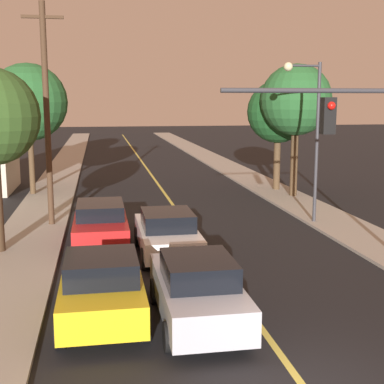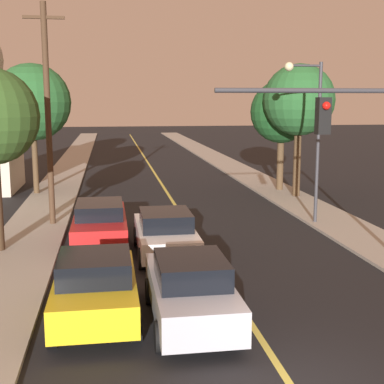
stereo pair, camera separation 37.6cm
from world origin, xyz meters
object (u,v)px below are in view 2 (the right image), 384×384
Objects in this scene: car_outer_lane_second at (100,221)px; tree_right_near at (282,112)px; car_near_lane_second at (165,233)px; tree_left_near at (32,102)px; utility_pole_left at (48,112)px; streetlamp_right at (310,120)px; tree_right_far at (299,100)px; car_outer_lane_front at (95,286)px; car_near_lane_front at (190,289)px.

tree_right_near reaches higher than car_outer_lane_second.
tree_right_near is at bearing 56.52° from car_near_lane_second.
tree_left_near is at bearing 114.56° from car_near_lane_second.
streetlamp_right is at bearing -7.40° from utility_pole_left.
tree_right_far is at bearing 21.05° from utility_pole_left.
car_near_lane_second is at bearing 66.71° from car_outer_lane_front.
tree_right_far is at bearing 50.33° from car_near_lane_second.
tree_right_far is at bearing 62.22° from car_near_lane_front.
utility_pole_left is at bearing 124.60° from car_outer_lane_second.
utility_pole_left is at bearing -158.95° from tree_right_far.
streetlamp_right is 0.95× the size of tree_right_far.
car_near_lane_front is 2.23m from car_outer_lane_front.
tree_left_near is (-1.62, 7.68, 0.35)m from utility_pole_left.
utility_pole_left is (-4.17, 4.98, 3.89)m from car_near_lane_second.
car_outer_lane_front is at bearing -120.63° from tree_right_near.
car_near_lane_second is at bearing -129.67° from tree_right_far.
car_near_lane_second is (-0.00, 5.55, -0.03)m from car_near_lane_front.
car_outer_lane_second is at bearing -71.15° from tree_left_near.
tree_right_near is at bearing 44.15° from car_outer_lane_second.
car_near_lane_front is at bearing -117.78° from tree_right_far.
tree_right_far reaches higher than car_outer_lane_front.
car_near_lane_front is 11.68m from streetlamp_right.
utility_pole_left is at bearing 129.91° from car_near_lane_second.
car_near_lane_front is at bearing -12.72° from car_outer_lane_front.
car_near_lane_second is 0.73× the size of tree_right_near.
car_near_lane_second is 5.51m from car_outer_lane_front.
tree_right_far reaches higher than streetlamp_right.
car_outer_lane_second is at bearing 105.89° from car_near_lane_front.
car_near_lane_second is at bearing -150.18° from streetlamp_right.
tree_left_near reaches higher than car_outer_lane_front.
car_near_lane_second is at bearing -65.44° from tree_left_near.
car_outer_lane_front is (-2.18, 0.49, 0.02)m from car_near_lane_front.
car_near_lane_front is at bearing -114.21° from tree_right_near.
car_outer_lane_front is 0.82× the size of car_outer_lane_second.
car_near_lane_front reaches higher than car_near_lane_second.
streetlamp_right reaches higher than car_near_lane_second.
car_near_lane_front is 17.73m from tree_right_far.
car_near_lane_front is 0.72× the size of tree_right_near.
streetlamp_right is at bearing 29.82° from car_near_lane_second.
car_near_lane_second is at bearing -123.48° from tree_right_near.
utility_pole_left reaches higher than car_near_lane_second.
tree_left_near is at bearing 101.90° from utility_pole_left.
tree_right_far is (1.70, 6.05, 0.80)m from streetlamp_right.
car_outer_lane_second is 14.38m from tree_right_near.
car_outer_lane_front is 18.56m from tree_left_near.
streetlamp_right is (6.31, 3.62, 3.55)m from car_near_lane_second.
utility_pole_left is 13.06m from tree_right_far.
tree_left_near reaches higher than streetlamp_right.
tree_right_near is at bearing -3.71° from tree_left_near.
streetlamp_right is 8.29m from tree_right_near.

